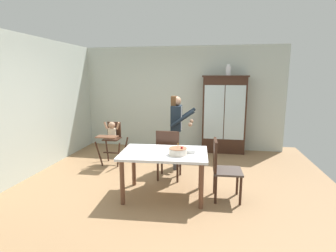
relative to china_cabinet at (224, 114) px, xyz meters
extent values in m
plane|color=#93704C|center=(-1.13, -2.37, -0.98)|extent=(6.24, 6.24, 0.00)
cube|color=beige|center=(-1.13, 0.26, 0.37)|extent=(5.32, 0.06, 2.70)
cube|color=beige|center=(-3.76, -2.37, 0.37)|extent=(0.06, 5.32, 2.70)
cube|color=#382116|center=(0.00, 0.00, -0.03)|extent=(1.06, 0.42, 1.91)
cube|color=#382116|center=(0.00, 0.00, 0.95)|extent=(1.12, 0.48, 0.04)
cube|color=silver|center=(-0.25, -0.21, 0.07)|extent=(0.48, 0.01, 1.34)
cube|color=silver|center=(0.25, -0.21, 0.07)|extent=(0.48, 0.01, 1.34)
cube|color=#382116|center=(0.00, 0.00, 0.07)|extent=(0.98, 0.36, 0.02)
cylinder|color=white|center=(0.07, 0.00, 1.08)|extent=(0.13, 0.13, 0.22)
cylinder|color=white|center=(0.07, 0.00, 1.21)|extent=(0.07, 0.07, 0.05)
cylinder|color=#382116|center=(-2.66, -1.63, -0.70)|extent=(0.13, 0.14, 0.56)
cylinder|color=#382116|center=(-2.22, -1.63, -0.70)|extent=(0.14, 0.13, 0.56)
cylinder|color=#382116|center=(-2.66, -1.19, -0.70)|extent=(0.14, 0.13, 0.56)
cylinder|color=#382116|center=(-2.22, -1.19, -0.70)|extent=(0.13, 0.14, 0.56)
cube|color=#382116|center=(-2.44, -1.41, -0.73)|extent=(0.42, 0.05, 0.02)
cube|color=#382116|center=(-2.44, -1.41, -0.41)|extent=(0.34, 0.34, 0.02)
cube|color=#382116|center=(-2.44, -1.25, -0.22)|extent=(0.31, 0.03, 0.34)
cube|color=brown|center=(-2.44, -1.68, -0.30)|extent=(0.44, 0.25, 0.02)
cylinder|color=beige|center=(-2.44, -1.39, -0.28)|extent=(0.17, 0.17, 0.22)
sphere|color=tan|center=(-2.44, -1.39, -0.11)|extent=(0.15, 0.15, 0.15)
cylinder|color=tan|center=(-2.58, -1.39, -0.11)|extent=(0.10, 0.05, 0.17)
cylinder|color=tan|center=(-2.30, -1.39, -0.11)|extent=(0.10, 0.05, 0.17)
cylinder|color=#47474C|center=(-1.00, -1.52, -0.57)|extent=(0.11, 0.11, 0.82)
cylinder|color=#47474C|center=(-1.01, -1.35, -0.57)|extent=(0.11, 0.11, 0.82)
cube|color=#19232D|center=(-1.01, -1.44, 0.10)|extent=(0.21, 0.36, 0.52)
cube|color=white|center=(-0.90, -1.44, 0.10)|extent=(0.01, 0.06, 0.49)
sphere|color=tan|center=(-1.01, -1.44, 0.45)|extent=(0.19, 0.19, 0.19)
cube|color=brown|center=(-1.06, -1.44, 0.33)|extent=(0.10, 0.20, 0.44)
cylinder|color=#19232D|center=(-0.86, -1.64, 0.12)|extent=(0.49, 0.08, 0.37)
sphere|color=tan|center=(-0.70, -1.63, 0.01)|extent=(0.08, 0.08, 0.08)
cylinder|color=#19232D|center=(-0.87, -1.23, 0.12)|extent=(0.49, 0.08, 0.37)
sphere|color=tan|center=(-0.71, -1.23, 0.01)|extent=(0.08, 0.08, 0.08)
cube|color=silver|center=(-1.01, -2.78, -0.26)|extent=(1.42, 0.98, 0.04)
cylinder|color=brown|center=(-1.58, -3.17, -0.63)|extent=(0.07, 0.07, 0.70)
cylinder|color=brown|center=(-0.40, -3.10, -0.63)|extent=(0.07, 0.07, 0.70)
cylinder|color=brown|center=(-1.62, -2.46, -0.63)|extent=(0.07, 0.07, 0.70)
cylinder|color=brown|center=(-0.44, -2.39, -0.63)|extent=(0.07, 0.07, 0.70)
cylinder|color=beige|center=(-0.77, -2.88, -0.19)|extent=(0.28, 0.28, 0.10)
cylinder|color=#935B3D|center=(-0.77, -2.88, -0.14)|extent=(0.27, 0.27, 0.01)
cylinder|color=#F2E5CC|center=(-0.77, -2.88, -0.10)|extent=(0.01, 0.01, 0.06)
cone|color=yellow|center=(-0.77, -2.88, -0.06)|extent=(0.02, 0.02, 0.02)
sphere|color=red|center=(-0.71, -2.92, -0.11)|extent=(0.04, 0.04, 0.04)
cylinder|color=silver|center=(-0.60, -2.74, -0.21)|extent=(0.18, 0.18, 0.05)
cylinder|color=#382116|center=(-0.87, -1.83, -0.75)|extent=(0.04, 0.04, 0.45)
cylinder|color=#382116|center=(-1.24, -1.83, -0.75)|extent=(0.04, 0.04, 0.45)
cylinder|color=#382116|center=(-0.87, -2.20, -0.75)|extent=(0.04, 0.04, 0.45)
cylinder|color=#382116|center=(-1.24, -2.20, -0.75)|extent=(0.04, 0.04, 0.45)
cube|color=#473D38|center=(-1.05, -2.01, -0.51)|extent=(0.44, 0.44, 0.03)
cube|color=#382116|center=(-1.06, -2.21, -0.26)|extent=(0.42, 0.04, 0.48)
cylinder|color=#382116|center=(-0.87, -2.21, -0.26)|extent=(0.03, 0.03, 0.48)
cylinder|color=#382116|center=(-1.25, -2.21, -0.26)|extent=(0.03, 0.03, 0.48)
cylinder|color=#382116|center=(0.19, -2.89, -0.75)|extent=(0.04, 0.04, 0.45)
cylinder|color=#382116|center=(0.17, -2.53, -0.75)|extent=(0.04, 0.04, 0.45)
cylinder|color=#382116|center=(-0.18, -2.91, -0.75)|extent=(0.04, 0.04, 0.45)
cylinder|color=#382116|center=(-0.20, -2.54, -0.75)|extent=(0.04, 0.04, 0.45)
cube|color=#473D38|center=(-0.01, -2.72, -0.51)|extent=(0.46, 0.46, 0.03)
cube|color=#382116|center=(-0.21, -2.73, -0.26)|extent=(0.06, 0.42, 0.48)
cylinder|color=#382116|center=(-0.20, -2.92, -0.26)|extent=(0.03, 0.03, 0.48)
cylinder|color=#382116|center=(-0.22, -2.54, -0.26)|extent=(0.03, 0.03, 0.48)
camera|label=1|loc=(-0.25, -6.72, 0.94)|focal=28.04mm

